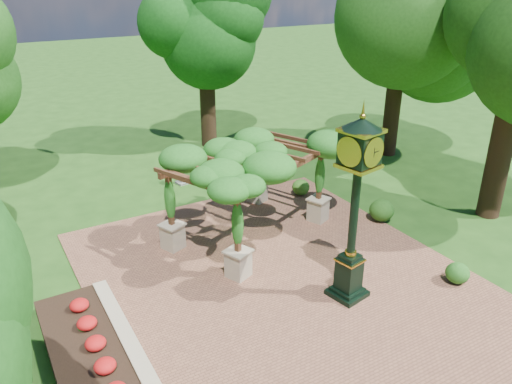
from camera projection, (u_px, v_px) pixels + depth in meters
ground at (303, 300)px, 13.30m from camera, size 120.00×120.00×0.00m
brick_plaza at (283, 281)px, 14.08m from camera, size 10.00×12.00×0.04m
border_wall at (128, 342)px, 11.49m from camera, size 0.35×5.00×0.40m
flower_bed at (88, 357)px, 11.08m from camera, size 1.50×5.00×0.36m
pedestal_clock at (356, 195)px, 12.25m from camera, size 1.15×1.15×5.01m
pergola at (249, 160)px, 15.57m from camera, size 5.93×4.88×3.21m
sundial at (182, 175)px, 20.45m from camera, size 0.55×0.55×0.86m
shrub_front at (457, 273)px, 13.89m from camera, size 0.68×0.68×0.59m
shrub_mid at (382, 210)px, 17.33m from camera, size 0.89×0.89×0.77m
shrub_back at (301, 187)px, 19.37m from camera, size 0.70×0.70×0.61m
tree_north at (205, 20)px, 22.75m from camera, size 4.13×4.13×8.74m
tree_east_far at (403, 17)px, 21.42m from camera, size 5.74×5.74×9.04m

